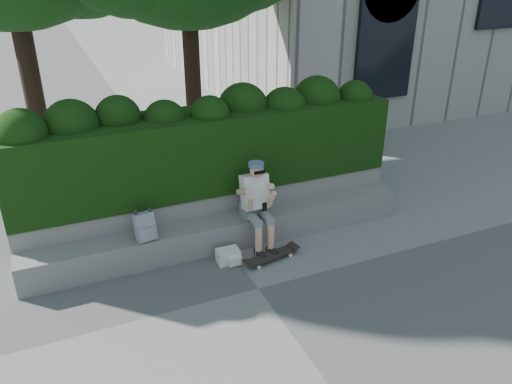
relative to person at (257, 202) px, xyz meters
name	(u,v)px	position (x,y,z in m)	size (l,w,h in m)	color
ground	(258,289)	(-0.44, -1.07, -0.75)	(80.00, 80.00, 0.00)	slate
bench_ledge	(226,232)	(-0.44, 0.18, -0.53)	(6.00, 0.45, 0.45)	gray
planter_wall	(215,211)	(-0.44, 0.66, -0.38)	(6.00, 0.50, 0.75)	gray
hedge	(209,150)	(-0.44, 0.88, 0.60)	(6.00, 1.00, 1.20)	black
person	(257,202)	(0.00, 0.00, 0.00)	(0.40, 0.76, 1.38)	slate
skateboard	(271,256)	(0.03, -0.49, -0.68)	(0.85, 0.36, 0.09)	black
backpack_plaid	(145,227)	(-1.68, 0.08, -0.10)	(0.28, 0.15, 0.40)	#A8A8AD
backpack_ground	(228,256)	(-0.58, -0.29, -0.65)	(0.33, 0.23, 0.21)	silver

